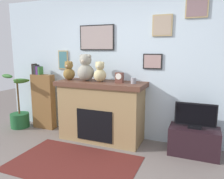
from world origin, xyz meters
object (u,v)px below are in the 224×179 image
bookshelf (43,100)px  tv_stand (194,141)px  mantel_clock (119,78)px  television (195,116)px  fireplace (101,111)px  teddy_bear_cream (69,71)px  teddy_bear_brown (86,69)px  potted_plant (19,113)px  teddy_bear_tan (100,73)px  candle_jar (133,81)px

bookshelf → tv_stand: bearing=-1.9°
tv_stand → mantel_clock: (-1.24, -0.01, 0.94)m
television → mantel_clock: mantel_clock is taller
fireplace → tv_stand: 1.62m
fireplace → television: fireplace is taller
teddy_bear_cream → television: bearing=0.2°
tv_stand → mantel_clock: 1.55m
tv_stand → teddy_bear_brown: bearing=-179.7°
potted_plant → television: size_ratio=1.89×
bookshelf → potted_plant: (-0.50, -0.17, -0.29)m
teddy_bear_cream → mantel_clock: bearing=-0.1°
bookshelf → teddy_bear_tan: teddy_bear_tan is taller
tv_stand → teddy_bear_brown: 2.16m
bookshelf → teddy_bear_tan: 1.50m
tv_stand → mantel_clock: size_ratio=4.28×
bookshelf → candle_jar: bearing=-3.2°
fireplace → television: 1.59m
teddy_bear_cream → teddy_bear_tan: teddy_bear_tan is taller
candle_jar → mantel_clock: bearing=-179.7°
teddy_bear_tan → teddy_bear_cream: bearing=180.0°
bookshelf → television: (2.96, -0.10, 0.03)m
mantel_clock → teddy_bear_cream: size_ratio=0.50×
teddy_bear_brown → teddy_bear_tan: size_ratio=1.34×
bookshelf → potted_plant: bearing=-161.5°
candle_jar → teddy_bear_brown: teddy_bear_brown is taller
candle_jar → teddy_bear_cream: 1.25m
fireplace → bookshelf: (-1.37, 0.09, 0.05)m
teddy_bear_cream → teddy_bear_brown: bearing=-0.0°
candle_jar → teddy_bear_brown: 0.91m
bookshelf → teddy_bear_brown: 1.28m
mantel_clock → teddy_bear_brown: teddy_bear_brown is taller
bookshelf → teddy_bear_cream: teddy_bear_cream is taller
potted_plant → teddy_bear_brown: size_ratio=2.40×
mantel_clock → fireplace: bearing=176.9°
mantel_clock → teddy_bear_cream: teddy_bear_cream is taller
fireplace → tv_stand: bearing=-0.3°
tv_stand → potted_plant: bearing=-178.9°
teddy_bear_brown → fireplace: bearing=3.6°
fireplace → television: size_ratio=2.60×
fireplace → teddy_bear_tan: bearing=-124.2°
television → fireplace: bearing=179.7°
candle_jar → teddy_bear_cream: teddy_bear_cream is taller
tv_stand → teddy_bear_brown: size_ratio=1.56×
potted_plant → candle_jar: bearing=1.4°
fireplace → potted_plant: 1.89m
potted_plant → television: (3.46, 0.07, 0.32)m
mantel_clock → teddy_bear_tan: 0.37m
mantel_clock → teddy_bear_brown: bearing=179.9°
teddy_bear_brown → teddy_bear_tan: teddy_bear_brown is taller
television → candle_jar: bearing=-179.5°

